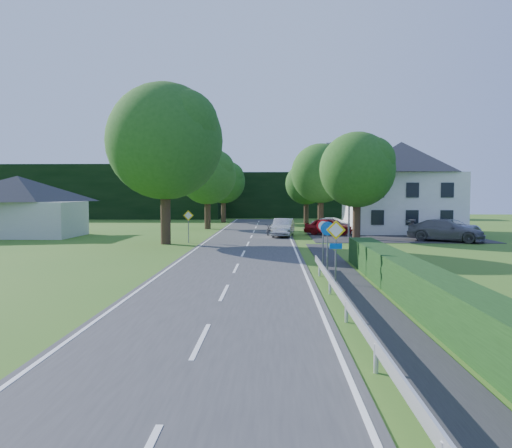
{
  "coord_description": "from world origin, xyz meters",
  "views": [
    {
      "loc": [
        1.74,
        -11.98,
        3.62
      ],
      "look_at": [
        0.78,
        17.97,
        1.84
      ],
      "focal_mm": 35.0,
      "sensor_mm": 36.0,
      "label": 1
    }
  ],
  "objects_px": {
    "parked_car_silver_a": "(334,225)",
    "parked_car_grey": "(446,230)",
    "motorcycle": "(270,230)",
    "parasol": "(397,222)",
    "streetlight": "(348,184)",
    "parked_car_silver_b": "(450,228)",
    "moving_car": "(283,227)",
    "parked_car_red": "(328,226)"
  },
  "relations": [
    {
      "from": "motorcycle",
      "to": "parked_car_silver_b",
      "type": "bearing_deg",
      "value": 10.77
    },
    {
      "from": "parked_car_red",
      "to": "moving_car",
      "type": "bearing_deg",
      "value": 128.09
    },
    {
      "from": "moving_car",
      "to": "parked_car_red",
      "type": "distance_m",
      "value": 4.55
    },
    {
      "from": "streetlight",
      "to": "parked_car_silver_b",
      "type": "relative_size",
      "value": 1.47
    },
    {
      "from": "parasol",
      "to": "moving_car",
      "type": "bearing_deg",
      "value": -158.61
    },
    {
      "from": "streetlight",
      "to": "parked_car_silver_b",
      "type": "xyz_separation_m",
      "value": [
        8.89,
        0.87,
        -3.67
      ]
    },
    {
      "from": "parasol",
      "to": "parked_car_silver_b",
      "type": "bearing_deg",
      "value": -46.84
    },
    {
      "from": "moving_car",
      "to": "parked_car_red",
      "type": "xyz_separation_m",
      "value": [
        4.06,
        2.04,
        -0.03
      ]
    },
    {
      "from": "parked_car_red",
      "to": "parked_car_silver_a",
      "type": "xyz_separation_m",
      "value": [
        0.88,
        3.15,
        -0.05
      ]
    },
    {
      "from": "motorcycle",
      "to": "parked_car_silver_a",
      "type": "relative_size",
      "value": 0.45
    },
    {
      "from": "moving_car",
      "to": "parked_car_silver_a",
      "type": "relative_size",
      "value": 1.12
    },
    {
      "from": "parked_car_silver_b",
      "to": "parasol",
      "type": "xyz_separation_m",
      "value": [
        -3.59,
        3.83,
        0.26
      ]
    },
    {
      "from": "moving_car",
      "to": "parasol",
      "type": "height_order",
      "value": "parasol"
    },
    {
      "from": "parasol",
      "to": "streetlight",
      "type": "bearing_deg",
      "value": -138.49
    },
    {
      "from": "parked_car_silver_b",
      "to": "parked_car_grey",
      "type": "bearing_deg",
      "value": 134.2
    },
    {
      "from": "parked_car_red",
      "to": "parked_car_silver_a",
      "type": "relative_size",
      "value": 1.04
    },
    {
      "from": "parked_car_grey",
      "to": "moving_car",
      "type": "bearing_deg",
      "value": 100.0
    },
    {
      "from": "motorcycle",
      "to": "parked_car_silver_b",
      "type": "height_order",
      "value": "parked_car_silver_b"
    },
    {
      "from": "parked_car_red",
      "to": "parked_car_silver_b",
      "type": "relative_size",
      "value": 0.79
    },
    {
      "from": "parked_car_silver_b",
      "to": "motorcycle",
      "type": "bearing_deg",
      "value": 64.32
    },
    {
      "from": "parked_car_grey",
      "to": "parked_car_silver_b",
      "type": "distance_m",
      "value": 4.77
    },
    {
      "from": "motorcycle",
      "to": "parasol",
      "type": "distance_m",
      "value": 12.15
    },
    {
      "from": "parked_car_silver_a",
      "to": "motorcycle",
      "type": "bearing_deg",
      "value": 139.18
    },
    {
      "from": "parked_car_red",
      "to": "parked_car_silver_b",
      "type": "height_order",
      "value": "parked_car_silver_b"
    },
    {
      "from": "parked_car_silver_a",
      "to": "parked_car_grey",
      "type": "height_order",
      "value": "parked_car_grey"
    },
    {
      "from": "streetlight",
      "to": "parked_car_silver_b",
      "type": "distance_m",
      "value": 9.66
    },
    {
      "from": "streetlight",
      "to": "moving_car",
      "type": "height_order",
      "value": "streetlight"
    },
    {
      "from": "motorcycle",
      "to": "parked_car_red",
      "type": "distance_m",
      "value": 5.26
    },
    {
      "from": "moving_car",
      "to": "parasol",
      "type": "distance_m",
      "value": 11.46
    },
    {
      "from": "parked_car_red",
      "to": "parked_car_grey",
      "type": "xyz_separation_m",
      "value": [
        8.28,
        -6.05,
        0.09
      ]
    },
    {
      "from": "parked_car_grey",
      "to": "parked_car_red",
      "type": "bearing_deg",
      "value": 81.84
    },
    {
      "from": "motorcycle",
      "to": "streetlight",
      "type": "bearing_deg",
      "value": -1.3
    },
    {
      "from": "motorcycle",
      "to": "parked_car_silver_a",
      "type": "bearing_deg",
      "value": 46.93
    },
    {
      "from": "moving_car",
      "to": "motorcycle",
      "type": "relative_size",
      "value": 2.49
    },
    {
      "from": "streetlight",
      "to": "parked_car_red",
      "type": "height_order",
      "value": "streetlight"
    },
    {
      "from": "motorcycle",
      "to": "parasol",
      "type": "xyz_separation_m",
      "value": [
        11.8,
        2.88,
        0.53
      ]
    },
    {
      "from": "motorcycle",
      "to": "parked_car_grey",
      "type": "relative_size",
      "value": 0.33
    },
    {
      "from": "streetlight",
      "to": "parked_car_red",
      "type": "distance_m",
      "value": 4.68
    },
    {
      "from": "parked_car_grey",
      "to": "parked_car_silver_b",
      "type": "height_order",
      "value": "parked_car_grey"
    },
    {
      "from": "parasol",
      "to": "parked_car_silver_a",
      "type": "bearing_deg",
      "value": 169.96
    },
    {
      "from": "parked_car_red",
      "to": "parasol",
      "type": "xyz_separation_m",
      "value": [
        6.6,
        2.14,
        0.28
      ]
    },
    {
      "from": "streetlight",
      "to": "parked_car_grey",
      "type": "bearing_deg",
      "value": -26.64
    }
  ]
}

